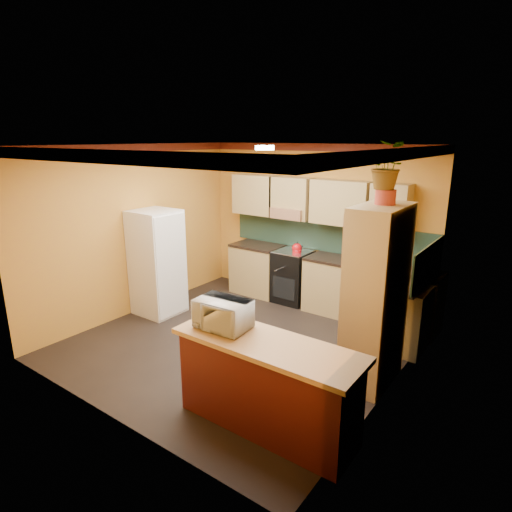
% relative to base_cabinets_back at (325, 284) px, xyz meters
% --- Properties ---
extents(room_shell, '(4.24, 4.24, 2.72)m').
position_rel_base_cabinets_back_xyz_m(room_shell, '(-0.38, -1.52, 1.65)').
color(room_shell, black).
rests_on(room_shell, ground).
extents(base_cabinets_back, '(3.65, 0.60, 0.88)m').
position_rel_base_cabinets_back_xyz_m(base_cabinets_back, '(0.00, 0.00, 0.00)').
color(base_cabinets_back, tan).
rests_on(base_cabinets_back, ground).
extents(countertop_back, '(3.65, 0.62, 0.04)m').
position_rel_base_cabinets_back_xyz_m(countertop_back, '(0.00, -0.00, 0.46)').
color(countertop_back, black).
rests_on(countertop_back, base_cabinets_back).
extents(stove, '(0.58, 0.58, 0.91)m').
position_rel_base_cabinets_back_xyz_m(stove, '(-0.63, -0.00, 0.02)').
color(stove, black).
rests_on(stove, ground).
extents(kettle, '(0.17, 0.17, 0.18)m').
position_rel_base_cabinets_back_xyz_m(kettle, '(-0.53, -0.05, 0.56)').
color(kettle, '#B40C11').
rests_on(kettle, stove).
extents(sink, '(0.48, 0.40, 0.03)m').
position_rel_base_cabinets_back_xyz_m(sink, '(0.77, 0.00, 0.50)').
color(sink, silver).
rests_on(sink, countertop_back).
extents(base_cabinets_right, '(0.60, 0.80, 0.88)m').
position_rel_base_cabinets_back_xyz_m(base_cabinets_right, '(1.40, -0.65, 0.00)').
color(base_cabinets_right, tan).
rests_on(base_cabinets_right, ground).
extents(countertop_right, '(0.62, 0.80, 0.04)m').
position_rel_base_cabinets_back_xyz_m(countertop_right, '(1.40, -0.65, 0.46)').
color(countertop_right, black).
rests_on(countertop_right, base_cabinets_right).
extents(fridge, '(0.68, 0.66, 1.70)m').
position_rel_base_cabinets_back_xyz_m(fridge, '(-2.15, -1.71, 0.41)').
color(fridge, white).
rests_on(fridge, ground).
extents(pantry, '(0.48, 0.90, 2.10)m').
position_rel_base_cabinets_back_xyz_m(pantry, '(1.45, -1.64, 0.61)').
color(pantry, tan).
rests_on(pantry, ground).
extents(fern_pot, '(0.22, 0.22, 0.16)m').
position_rel_base_cabinets_back_xyz_m(fern_pot, '(1.45, -1.59, 1.74)').
color(fern_pot, '#AB3929').
rests_on(fern_pot, pantry).
extents(fern, '(0.47, 0.41, 0.50)m').
position_rel_base_cabinets_back_xyz_m(fern, '(1.45, -1.59, 2.07)').
color(fern, tan).
rests_on(fern, fern_pot).
extents(breakfast_bar, '(1.80, 0.55, 0.88)m').
position_rel_base_cabinets_back_xyz_m(breakfast_bar, '(0.94, -3.08, 0.00)').
color(breakfast_bar, '#551A13').
rests_on(breakfast_bar, ground).
extents(bar_top, '(1.90, 0.65, 0.05)m').
position_rel_base_cabinets_back_xyz_m(bar_top, '(0.94, -3.08, 0.47)').
color(bar_top, tan).
rests_on(bar_top, breakfast_bar).
extents(microwave, '(0.56, 0.40, 0.30)m').
position_rel_base_cabinets_back_xyz_m(microwave, '(0.39, -3.08, 0.64)').
color(microwave, white).
rests_on(microwave, bar_top).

